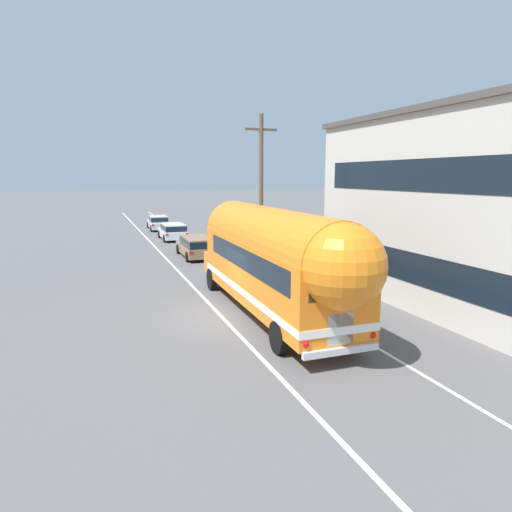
{
  "coord_description": "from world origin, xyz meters",
  "views": [
    {
      "loc": [
        -4.48,
        -15.8,
        5.29
      ],
      "look_at": [
        1.89,
        1.36,
        2.01
      ],
      "focal_mm": 31.51,
      "sensor_mm": 36.0,
      "label": 1
    }
  ],
  "objects": [
    {
      "name": "ground_plane",
      "position": [
        0.0,
        0.0,
        0.0
      ],
      "size": [
        300.0,
        300.0,
        0.0
      ],
      "primitive_type": "plane",
      "color": "#565454"
    },
    {
      "name": "lane_markings",
      "position": [
        1.7,
        12.0,
        0.0
      ],
      "size": [
        3.81,
        80.0,
        0.01
      ],
      "color": "silver",
      "rests_on": "ground"
    },
    {
      "name": "utility_pole",
      "position": [
        4.34,
        7.19,
        4.42
      ],
      "size": [
        1.8,
        0.24,
        8.5
      ],
      "color": "brown",
      "rests_on": "ground"
    },
    {
      "name": "painted_bus",
      "position": [
        1.83,
        -0.89,
        2.3
      ],
      "size": [
        2.7,
        12.73,
        4.12
      ],
      "color": "orange",
      "rests_on": "ground"
    },
    {
      "name": "car_lead",
      "position": [
        1.96,
        12.68,
        0.8
      ],
      "size": [
        1.99,
        4.65,
        1.37
      ],
      "color": "olive",
      "rests_on": "ground"
    },
    {
      "name": "car_second",
      "position": [
        1.95,
        21.39,
        0.78
      ],
      "size": [
        1.97,
        4.26,
        1.37
      ],
      "color": "white",
      "rests_on": "ground"
    },
    {
      "name": "car_third",
      "position": [
        1.88,
        29.17,
        0.74
      ],
      "size": [
        1.99,
        4.69,
        1.37
      ],
      "color": "silver",
      "rests_on": "ground"
    }
  ]
}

